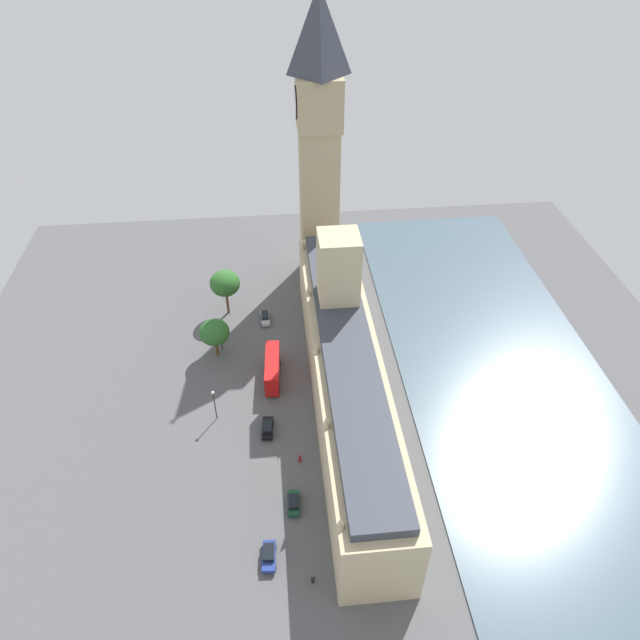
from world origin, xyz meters
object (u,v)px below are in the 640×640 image
object	(u,v)px
clock_tower	(319,144)
car_black_by_river_gate	(267,428)
car_dark_green_near_tower	(294,503)
street_lamp_slot_10	(214,400)
street_lamp_far_end	(220,332)
double_decker_bus_kerbside	(272,368)
plane_tree_opposite_hall	(214,332)
plane_tree_under_trees	(225,283)
car_blue_trailing	(269,555)
pedestrian_midblock	(300,458)
pedestrian_corner	(313,579)
car_silver_leading	(265,318)
parliament_building	(345,367)

from	to	relation	value
clock_tower	car_black_by_river_gate	bearing A→B (deg)	74.00
car_dark_green_near_tower	street_lamp_slot_10	bearing A→B (deg)	126.32
car_black_by_river_gate	car_dark_green_near_tower	distance (m)	15.13
street_lamp_far_end	car_black_by_river_gate	bearing A→B (deg)	111.04
double_decker_bus_kerbside	car_dark_green_near_tower	xyz separation A→B (m)	(-2.18, 27.25, -1.75)
double_decker_bus_kerbside	plane_tree_opposite_hall	bearing A→B (deg)	-32.47
plane_tree_under_trees	street_lamp_far_end	bearing A→B (deg)	85.46
car_blue_trailing	plane_tree_opposite_hall	world-z (taller)	plane_tree_opposite_hall
double_decker_bus_kerbside	pedestrian_midblock	distance (m)	19.60
car_black_by_river_gate	pedestrian_corner	bearing A→B (deg)	-74.53
clock_tower	double_decker_bus_kerbside	xyz separation A→B (m)	(11.85, 33.46, -28.40)
plane_tree_opposite_hall	plane_tree_under_trees	bearing A→B (deg)	-97.80
plane_tree_under_trees	street_lamp_slot_10	xyz separation A→B (m)	(1.26, 29.40, -2.96)
car_silver_leading	car_black_by_river_gate	world-z (taller)	same
car_blue_trailing	pedestrian_midblock	world-z (taller)	car_blue_trailing
car_blue_trailing	street_lamp_slot_10	xyz separation A→B (m)	(8.25, -26.34, 3.72)
car_silver_leading	plane_tree_opposite_hall	size ratio (longest dim) A/B	0.57
clock_tower	car_silver_leading	world-z (taller)	clock_tower
car_dark_green_near_tower	plane_tree_under_trees	xyz separation A→B (m)	(10.91, -47.87, 6.69)
car_dark_green_near_tower	car_black_by_river_gate	bearing A→B (deg)	106.36
double_decker_bus_kerbside	street_lamp_far_end	distance (m)	13.37
car_silver_leading	double_decker_bus_kerbside	xyz separation A→B (m)	(-1.02, 16.99, 1.75)
pedestrian_corner	clock_tower	bearing A→B (deg)	122.45
car_dark_green_near_tower	pedestrian_corner	bearing A→B (deg)	-78.23
clock_tower	pedestrian_corner	xyz separation A→B (m)	(7.85, 72.42, -30.29)
car_silver_leading	pedestrian_corner	bearing A→B (deg)	92.75
street_lamp_slot_10	car_silver_leading	bearing A→B (deg)	-109.20
car_black_by_river_gate	car_dark_green_near_tower	world-z (taller)	same
car_black_by_river_gate	plane_tree_opposite_hall	world-z (taller)	plane_tree_opposite_hall
parliament_building	street_lamp_far_end	distance (m)	27.19
plane_tree_under_trees	street_lamp_far_end	world-z (taller)	plane_tree_under_trees
double_decker_bus_kerbside	plane_tree_under_trees	world-z (taller)	plane_tree_under_trees
plane_tree_under_trees	street_lamp_far_end	xyz separation A→B (m)	(0.92, 11.54, -3.15)
plane_tree_under_trees	street_lamp_far_end	size ratio (longest dim) A/B	1.62
plane_tree_opposite_hall	car_black_by_river_gate	bearing A→B (deg)	114.55
street_lamp_far_end	clock_tower	bearing A→B (deg)	-131.41
street_lamp_far_end	street_lamp_slot_10	bearing A→B (deg)	88.90
plane_tree_under_trees	plane_tree_opposite_hall	bearing A→B (deg)	82.20
street_lamp_far_end	plane_tree_opposite_hall	bearing A→B (deg)	59.86
car_silver_leading	car_dark_green_near_tower	bearing A→B (deg)	91.75
pedestrian_corner	plane_tree_under_trees	bearing A→B (deg)	140.70
car_blue_trailing	pedestrian_corner	bearing A→B (deg)	149.52
plane_tree_opposite_hall	street_lamp_far_end	distance (m)	2.13
car_black_by_river_gate	car_silver_leading	bearing A→B (deg)	93.44
parliament_building	car_dark_green_near_tower	world-z (taller)	parliament_building
double_decker_bus_kerbside	street_lamp_far_end	bearing A→B (deg)	-39.96
pedestrian_corner	plane_tree_opposite_hall	size ratio (longest dim) A/B	0.20
pedestrian_midblock	car_dark_green_near_tower	bearing A→B (deg)	-172.52
car_blue_trailing	plane_tree_opposite_hall	xyz separation A→B (m)	(8.78, -42.70, 4.77)
double_decker_bus_kerbside	car_dark_green_near_tower	bearing A→B (deg)	97.85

